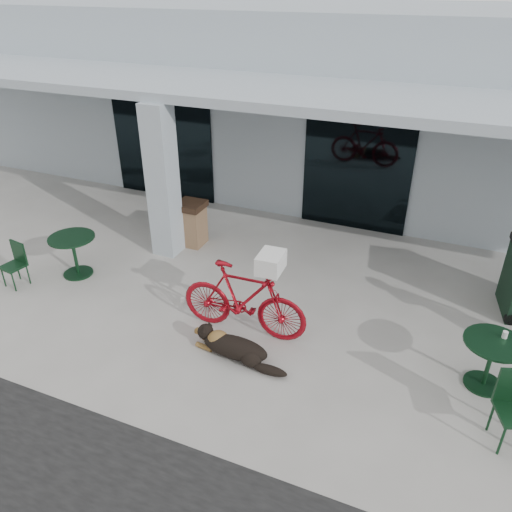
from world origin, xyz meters
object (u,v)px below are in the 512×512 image
at_px(bicycle, 243,299).
at_px(cafe_table_near, 75,256).
at_px(cafe_chair_near, 13,266).
at_px(trash_receptacle, 192,223).
at_px(dog, 235,347).
at_px(cafe_table_far, 489,364).

relative_size(bicycle, cafe_table_near, 2.41).
distance_m(cafe_table_near, cafe_chair_near, 1.10).
height_order(cafe_chair_near, trash_receptacle, trash_receptacle).
relative_size(cafe_chair_near, trash_receptacle, 0.88).
bearing_deg(bicycle, cafe_chair_near, 92.34).
distance_m(bicycle, cafe_table_near, 3.78).
bearing_deg(cafe_chair_near, dog, 6.23).
relative_size(bicycle, cafe_table_far, 2.52).
relative_size(bicycle, dog, 1.73).
height_order(cafe_table_near, cafe_table_far, cafe_table_near).
xyz_separation_m(bicycle, cafe_chair_near, (-4.54, -0.38, -0.21)).
relative_size(dog, cafe_table_far, 1.46).
bearing_deg(cafe_table_near, bicycle, -5.94).
relative_size(cafe_table_near, trash_receptacle, 0.90).
bearing_deg(cafe_chair_near, cafe_table_near, 53.79).
bearing_deg(bicycle, trash_receptacle, 41.34).
distance_m(cafe_table_far, trash_receptacle, 6.37).
bearing_deg(cafe_table_far, dog, -166.58).
height_order(cafe_chair_near, cafe_table_far, cafe_chair_near).
xyz_separation_m(cafe_table_near, trash_receptacle, (1.46, 2.01, 0.08)).
bearing_deg(cafe_table_far, cafe_chair_near, -175.95).
bearing_deg(cafe_table_near, cafe_chair_near, -135.64).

